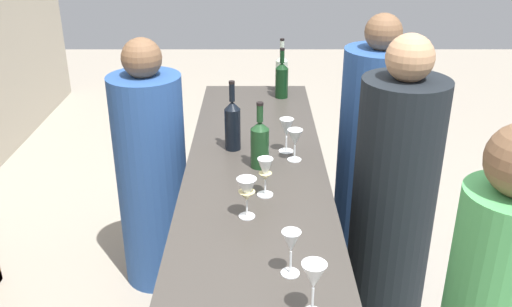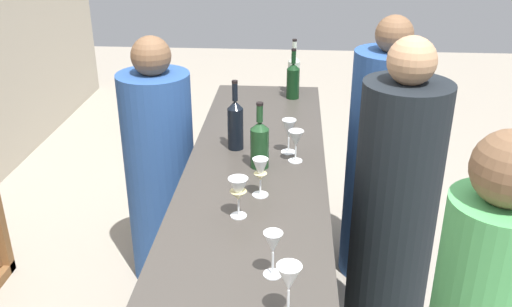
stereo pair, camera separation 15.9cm
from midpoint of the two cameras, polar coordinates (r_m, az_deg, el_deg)
bar_counter at (r=2.74m, az=1.69°, el=-10.41°), size 2.25×0.62×0.99m
wine_bottle_leftmost_olive_green at (r=2.42m, az=2.26°, el=1.05°), size 0.08×0.08×0.30m
wine_bottle_second_left_near_black at (r=2.59m, az=-0.35°, el=3.07°), size 0.07×0.07×0.33m
wine_bottle_center_dark_green at (r=3.29m, az=5.18°, el=7.46°), size 0.08×0.08×0.29m
wine_bottle_second_right_clear_pale at (r=3.38m, az=5.21°, el=8.15°), size 0.07×0.07×0.33m
wine_glass_near_left at (r=2.48m, az=5.91°, el=1.37°), size 0.07×0.07×0.15m
wine_glass_near_center at (r=1.58m, az=6.31°, el=-12.67°), size 0.07×0.07×0.17m
wine_glass_near_right at (r=2.56m, az=5.14°, el=2.37°), size 0.07×0.07×0.16m
wine_glass_far_left at (r=1.74m, az=4.40°, el=-9.27°), size 0.06×0.06×0.16m
wine_glass_far_center at (r=2.18m, az=2.53°, el=-1.89°), size 0.06×0.06×0.16m
wine_glass_far_right at (r=2.04m, az=0.42°, el=-3.88°), size 0.07×0.07×0.16m
person_left_guest at (r=2.63m, az=15.39°, el=-7.10°), size 0.47×0.47×1.59m
person_center_guest at (r=3.25m, az=13.95°, el=-1.11°), size 0.44×0.44×1.53m
person_server_behind at (r=3.19m, az=-8.28°, el=-2.13°), size 0.51×0.51×1.43m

